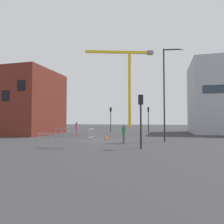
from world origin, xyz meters
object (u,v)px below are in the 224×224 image
object	(u,v)px
pedestrian_waiting	(77,128)
traffic_cone_orange	(106,138)
traffic_light_island	(111,116)
traffic_light_verge	(141,112)
streetlamp_tall	(166,87)
construction_crane	(128,75)
traffic_light_far	(148,116)
pedestrian_walking	(124,132)

from	to	relation	value
pedestrian_waiting	traffic_cone_orange	bearing A→B (deg)	-40.98
traffic_cone_orange	traffic_light_island	bearing A→B (deg)	103.21
traffic_light_verge	streetlamp_tall	bearing A→B (deg)	72.08
streetlamp_tall	pedestrian_waiting	size ratio (longest dim) A/B	5.00
construction_crane	pedestrian_waiting	distance (m)	37.51
traffic_light_far	traffic_cone_orange	distance (m)	13.03
traffic_light_far	pedestrian_walking	bearing A→B (deg)	-93.58
traffic_light_island	traffic_cone_orange	xyz separation A→B (m)	(3.28, -13.95, -2.64)
traffic_light_far	pedestrian_waiting	world-z (taller)	traffic_light_far
streetlamp_tall	traffic_cone_orange	xyz separation A→B (m)	(-6.05, 0.17, -4.99)
traffic_light_island	pedestrian_walking	size ratio (longest dim) A/B	2.60
streetlamp_tall	traffic_light_island	world-z (taller)	streetlamp_tall
traffic_light_verge	pedestrian_walking	distance (m)	3.81
traffic_light_island	traffic_cone_orange	world-z (taller)	traffic_light_island
streetlamp_tall	traffic_light_far	xyz separation A→B (m)	(-2.69, 12.50, -2.45)
construction_crane	traffic_light_island	xyz separation A→B (m)	(1.54, -25.43, -12.82)
traffic_light_verge	pedestrian_waiting	size ratio (longest dim) A/B	2.13
traffic_light_verge	pedestrian_waiting	distance (m)	14.56
pedestrian_waiting	construction_crane	bearing A→B (deg)	88.75
construction_crane	pedestrian_walking	bearing A→B (deg)	-80.30
traffic_cone_orange	pedestrian_walking	bearing A→B (deg)	-50.22
traffic_light_far	pedestrian_walking	size ratio (longest dim) A/B	2.49
pedestrian_waiting	traffic_light_verge	bearing A→B (deg)	-47.37
construction_crane	streetlamp_tall	xyz separation A→B (m)	(10.87, -39.55, -10.47)
pedestrian_waiting	traffic_cone_orange	size ratio (longest dim) A/B	3.83
pedestrian_waiting	traffic_cone_orange	world-z (taller)	pedestrian_waiting
traffic_light_island	traffic_cone_orange	distance (m)	14.57
pedestrian_walking	streetlamp_tall	bearing A→B (deg)	36.71
streetlamp_tall	pedestrian_walking	size ratio (longest dim) A/B	5.47
traffic_light_far	traffic_cone_orange	world-z (taller)	traffic_light_far
streetlamp_tall	traffic_light_island	xyz separation A→B (m)	(-9.33, 14.12, -2.35)
traffic_light_island	pedestrian_walking	bearing A→B (deg)	-71.36
streetlamp_tall	pedestrian_waiting	distance (m)	13.33
traffic_light_far	pedestrian_waiting	xyz separation A→B (m)	(-8.93, -7.49, -1.69)
traffic_light_far	traffic_cone_orange	bearing A→B (deg)	-105.24
traffic_light_far	streetlamp_tall	bearing A→B (deg)	-77.84
traffic_light_verge	traffic_light_far	bearing A→B (deg)	92.75
streetlamp_tall	traffic_light_far	size ratio (longest dim) A/B	2.19
construction_crane	traffic_cone_orange	bearing A→B (deg)	-83.02
pedestrian_walking	pedestrian_waiting	bearing A→B (deg)	135.90
traffic_cone_orange	streetlamp_tall	bearing A→B (deg)	-1.61
construction_crane	traffic_light_far	size ratio (longest dim) A/B	5.64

